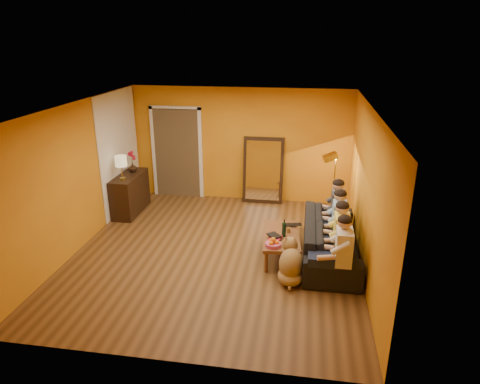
% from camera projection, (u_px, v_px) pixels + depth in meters
% --- Properties ---
extents(room_shell, '(5.00, 5.50, 2.60)m').
position_uv_depth(room_shell, '(219.00, 178.00, 7.58)').
color(room_shell, brown).
rests_on(room_shell, ground).
extents(white_accent, '(0.02, 1.90, 2.58)m').
position_uv_depth(white_accent, '(120.00, 152.00, 9.22)').
color(white_accent, white).
rests_on(white_accent, wall_left).
extents(doorway_recess, '(1.06, 0.30, 2.10)m').
position_uv_depth(doorway_recess, '(179.00, 152.00, 10.16)').
color(doorway_recess, '#3F2D19').
rests_on(doorway_recess, floor).
extents(door_jamb_left, '(0.08, 0.06, 2.20)m').
position_uv_depth(door_jamb_left, '(154.00, 152.00, 10.14)').
color(door_jamb_left, white).
rests_on(door_jamb_left, wall_back).
extents(door_jamb_right, '(0.08, 0.06, 2.20)m').
position_uv_depth(door_jamb_right, '(201.00, 154.00, 9.97)').
color(door_jamb_right, white).
rests_on(door_jamb_right, wall_back).
extents(door_header, '(1.22, 0.06, 0.08)m').
position_uv_depth(door_header, '(175.00, 108.00, 9.68)').
color(door_header, white).
rests_on(door_header, wall_back).
extents(mirror_frame, '(0.92, 0.27, 1.51)m').
position_uv_depth(mirror_frame, '(263.00, 170.00, 9.78)').
color(mirror_frame, black).
rests_on(mirror_frame, floor).
extents(mirror_glass, '(0.78, 0.21, 1.35)m').
position_uv_depth(mirror_glass, '(263.00, 171.00, 9.74)').
color(mirror_glass, white).
rests_on(mirror_glass, mirror_frame).
extents(sideboard, '(0.44, 1.18, 0.85)m').
position_uv_depth(sideboard, '(130.00, 194.00, 9.31)').
color(sideboard, black).
rests_on(sideboard, floor).
extents(table_lamp, '(0.24, 0.24, 0.51)m').
position_uv_depth(table_lamp, '(122.00, 168.00, 8.79)').
color(table_lamp, beige).
rests_on(table_lamp, sideboard).
extents(sofa, '(2.34, 0.92, 0.68)m').
position_uv_depth(sofa, '(330.00, 239.00, 7.45)').
color(sofa, black).
rests_on(sofa, floor).
extents(coffee_table, '(0.73, 1.27, 0.42)m').
position_uv_depth(coffee_table, '(281.00, 245.00, 7.50)').
color(coffee_table, brown).
rests_on(coffee_table, floor).
extents(floor_lamp, '(0.34, 0.30, 1.44)m').
position_uv_depth(floor_lamp, '(334.00, 188.00, 8.76)').
color(floor_lamp, gold).
rests_on(floor_lamp, floor).
extents(dog, '(0.61, 0.73, 0.74)m').
position_uv_depth(dog, '(291.00, 261.00, 6.67)').
color(dog, '#A37F49').
rests_on(dog, floor).
extents(person_far_left, '(0.70, 0.44, 1.22)m').
position_uv_depth(person_far_left, '(343.00, 253.00, 6.42)').
color(person_far_left, beige).
rests_on(person_far_left, sofa).
extents(person_mid_left, '(0.70, 0.44, 1.22)m').
position_uv_depth(person_mid_left, '(341.00, 237.00, 6.93)').
color(person_mid_left, '#EAD64E').
rests_on(person_mid_left, sofa).
extents(person_mid_right, '(0.70, 0.44, 1.22)m').
position_uv_depth(person_mid_right, '(339.00, 223.00, 7.43)').
color(person_mid_right, '#86AAD0').
rests_on(person_mid_right, sofa).
extents(person_far_right, '(0.70, 0.44, 1.22)m').
position_uv_depth(person_far_right, '(337.00, 211.00, 7.94)').
color(person_far_right, '#323237').
rests_on(person_far_right, sofa).
extents(fruit_bowl, '(0.26, 0.26, 0.16)m').
position_uv_depth(fruit_bowl, '(273.00, 242.00, 6.99)').
color(fruit_bowl, '#BF436E').
rests_on(fruit_bowl, coffee_table).
extents(wine_bottle, '(0.07, 0.07, 0.31)m').
position_uv_depth(wine_bottle, '(284.00, 228.00, 7.32)').
color(wine_bottle, black).
rests_on(wine_bottle, coffee_table).
extents(tumbler, '(0.11, 0.11, 0.08)m').
position_uv_depth(tumbler, '(288.00, 230.00, 7.50)').
color(tumbler, '#B27F3F').
rests_on(tumbler, coffee_table).
extents(laptop, '(0.40, 0.30, 0.03)m').
position_uv_depth(laptop, '(292.00, 226.00, 7.72)').
color(laptop, black).
rests_on(laptop, coffee_table).
extents(book_lower, '(0.23, 0.27, 0.02)m').
position_uv_depth(book_lower, '(270.00, 239.00, 7.26)').
color(book_lower, black).
rests_on(book_lower, coffee_table).
extents(book_mid, '(0.24, 0.29, 0.02)m').
position_uv_depth(book_mid, '(270.00, 237.00, 7.26)').
color(book_mid, '#AC132D').
rests_on(book_mid, book_lower).
extents(book_upper, '(0.29, 0.30, 0.02)m').
position_uv_depth(book_upper, '(270.00, 237.00, 7.24)').
color(book_upper, black).
rests_on(book_upper, book_mid).
extents(vase, '(0.18, 0.18, 0.19)m').
position_uv_depth(vase, '(133.00, 167.00, 9.36)').
color(vase, black).
rests_on(vase, sideboard).
extents(flowers, '(0.17, 0.17, 0.48)m').
position_uv_depth(flowers, '(132.00, 156.00, 9.26)').
color(flowers, '#AC132D').
rests_on(flowers, vase).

